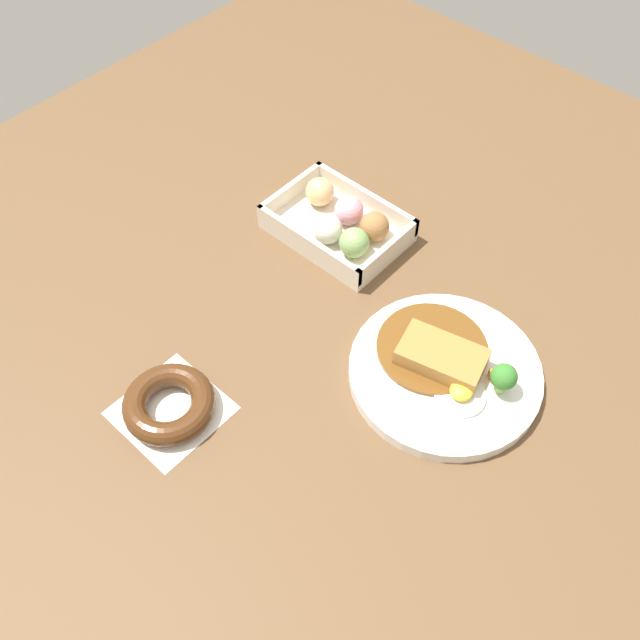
% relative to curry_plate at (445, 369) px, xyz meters
% --- Properties ---
extents(ground_plane, '(1.60, 1.60, 0.00)m').
position_rel_curry_plate_xyz_m(ground_plane, '(0.10, 0.07, -0.01)').
color(ground_plane, brown).
extents(curry_plate, '(0.25, 0.25, 0.06)m').
position_rel_curry_plate_xyz_m(curry_plate, '(0.00, 0.00, 0.00)').
color(curry_plate, white).
rests_on(curry_plate, ground_plane).
extents(donut_box, '(0.20, 0.14, 0.06)m').
position_rel_curry_plate_xyz_m(donut_box, '(0.27, -0.10, 0.01)').
color(donut_box, beige).
rests_on(donut_box, ground_plane).
extents(chocolate_ring_donut, '(0.12, 0.12, 0.03)m').
position_rel_curry_plate_xyz_m(chocolate_ring_donut, '(0.22, 0.27, 0.00)').
color(chocolate_ring_donut, white).
rests_on(chocolate_ring_donut, ground_plane).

